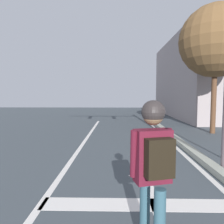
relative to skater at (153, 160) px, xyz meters
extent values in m
cube|color=silver|center=(-1.51, 1.44, -1.03)|extent=(0.12, 20.00, 0.01)
cube|color=silver|center=(0.08, 1.14, -1.03)|extent=(3.17, 0.40, 0.01)
cube|color=silver|center=(0.23, 1.52, -1.03)|extent=(0.16, 1.40, 0.01)
cube|color=silver|center=(0.23, 2.37, -1.03)|extent=(0.71, 0.71, 0.01)
cylinder|color=#305563|center=(-0.05, 0.19, -0.59)|extent=(0.11, 0.11, 0.74)
cube|color=#5A1425|center=(-0.01, 0.02, 0.04)|extent=(0.38, 0.27, 0.52)
cylinder|color=#5A1425|center=(-0.19, 0.00, 0.06)|extent=(0.07, 0.14, 0.48)
cylinder|color=#5A1425|center=(0.16, 0.10, 0.06)|extent=(0.07, 0.07, 0.47)
sphere|color=#876747|center=(-0.01, 0.02, 0.44)|extent=(0.20, 0.20, 0.20)
sphere|color=#2E2828|center=(-0.01, 0.02, 0.47)|extent=(0.23, 0.23, 0.23)
cube|color=black|center=(0.03, -0.12, 0.06)|extent=(0.29, 0.20, 0.36)
cylinder|color=brown|center=(3.76, 7.38, 0.46)|extent=(0.22, 0.22, 2.99)
sphere|color=brown|center=(3.76, 7.38, 2.85)|extent=(3.02, 3.02, 3.02)
camera|label=1|loc=(-0.35, -2.09, 0.64)|focal=35.29mm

